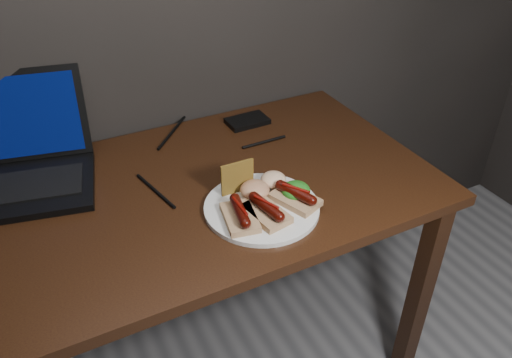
{
  "coord_description": "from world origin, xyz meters",
  "views": [
    {
      "loc": [
        -0.24,
        0.39,
        1.49
      ],
      "look_at": [
        0.2,
        1.25,
        0.82
      ],
      "focal_mm": 35.0,
      "sensor_mm": 36.0,
      "label": 1
    }
  ],
  "objects": [
    {
      "name": "crispbread",
      "position": [
        0.17,
        1.3,
        0.8
      ],
      "size": [
        0.09,
        0.01,
        0.08
      ],
      "primitive_type": "cube",
      "color": "olive",
      "rests_on": "plate"
    },
    {
      "name": "hard_drive",
      "position": [
        0.36,
        1.63,
        0.76
      ],
      "size": [
        0.13,
        0.08,
        0.02
      ],
      "primitive_type": "cube",
      "rotation": [
        0.0,
        0.0,
        0.03
      ],
      "color": "black",
      "rests_on": "desk"
    },
    {
      "name": "plate",
      "position": [
        0.2,
        1.22,
        0.76
      ],
      "size": [
        0.31,
        0.31,
        0.01
      ],
      "primitive_type": "cylinder",
      "rotation": [
        0.0,
        0.0,
        -0.12
      ],
      "color": "white",
      "rests_on": "desk"
    },
    {
      "name": "salad_greens",
      "position": [
        0.29,
        1.22,
        0.78
      ],
      "size": [
        0.07,
        0.07,
        0.04
      ],
      "primitive_type": "ellipsoid",
      "color": "#1F5E12",
      "rests_on": "plate"
    },
    {
      "name": "desk",
      "position": [
        0.0,
        1.38,
        0.66
      ],
      "size": [
        1.4,
        0.7,
        0.75
      ],
      "color": "#361F0D",
      "rests_on": "ground"
    },
    {
      "name": "desk_cables",
      "position": [
        -0.01,
        1.53,
        0.75
      ],
      "size": [
        0.89,
        0.45,
        0.01
      ],
      "color": "black",
      "rests_on": "desk"
    },
    {
      "name": "laptop",
      "position": [
        -0.3,
        1.62,
        0.8
      ],
      "size": [
        0.43,
        0.41,
        0.25
      ],
      "color": "black",
      "rests_on": "desk"
    },
    {
      "name": "bread_sausage_left",
      "position": [
        0.13,
        1.2,
        0.78
      ],
      "size": [
        0.09,
        0.13,
        0.04
      ],
      "color": "tan",
      "rests_on": "plate"
    },
    {
      "name": "salsa_mound",
      "position": [
        0.2,
        1.26,
        0.78
      ],
      "size": [
        0.07,
        0.07,
        0.04
      ],
      "primitive_type": "ellipsoid",
      "color": "#A62510",
      "rests_on": "plate"
    },
    {
      "name": "bread_sausage_center",
      "position": [
        0.19,
        1.18,
        0.78
      ],
      "size": [
        0.09,
        0.13,
        0.04
      ],
      "color": "tan",
      "rests_on": "plate"
    },
    {
      "name": "coleslaw_mound",
      "position": [
        0.26,
        1.28,
        0.78
      ],
      "size": [
        0.06,
        0.06,
        0.04
      ],
      "primitive_type": "ellipsoid",
      "color": "white",
      "rests_on": "plate"
    },
    {
      "name": "bread_sausage_right",
      "position": [
        0.27,
        1.2,
        0.78
      ],
      "size": [
        0.11,
        0.13,
        0.04
      ],
      "color": "tan",
      "rests_on": "plate"
    }
  ]
}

